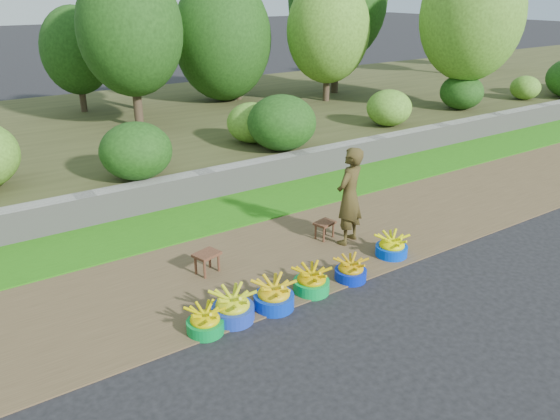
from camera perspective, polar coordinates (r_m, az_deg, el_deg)
ground_plane at (r=7.48m, az=6.62°, el=-8.23°), size 120.00×120.00×0.00m
dirt_shoulder at (r=8.34m, az=1.06°, el=-4.59°), size 80.00×2.50×0.02m
grass_verge at (r=9.89m, az=-5.60°, el=-0.16°), size 80.00×1.50×0.04m
retaining_wall at (r=10.50m, az=-7.90°, el=2.60°), size 80.00×0.35×0.55m
earth_bank at (r=14.90m, az=-16.47°, el=7.72°), size 80.00×10.00×0.50m
vegetation at (r=13.83m, az=-16.33°, el=16.73°), size 35.69×8.28×4.83m
basin_a at (r=6.58m, az=-7.83°, el=-11.46°), size 0.44×0.44×0.33m
basin_b at (r=6.75m, az=-4.96°, el=-10.08°), size 0.53×0.53×0.39m
basin_c at (r=6.96m, az=-0.65°, el=-8.94°), size 0.52×0.52×0.39m
basin_d at (r=7.31m, az=3.31°, el=-7.43°), size 0.48×0.48×0.36m
basin_e at (r=7.65m, az=7.40°, el=-6.25°), size 0.44×0.44×0.33m
basin_f at (r=8.38m, az=11.59°, el=-3.77°), size 0.48×0.48×0.36m
stool_left at (r=7.75m, az=-7.66°, el=-4.89°), size 0.41×0.35×0.31m
stool_right at (r=8.76m, az=4.68°, el=-1.60°), size 0.36×0.31×0.28m
vendor_woman at (r=8.45m, az=7.26°, el=1.44°), size 0.66×0.55×1.55m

